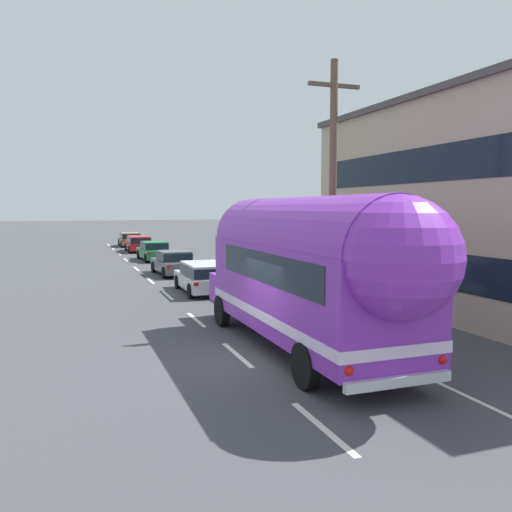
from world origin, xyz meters
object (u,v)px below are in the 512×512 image
Objects in this scene: car_second at (174,262)px; car_fifth at (130,238)px; utility_pole at (333,189)px; car_lead at (204,275)px; car_fourth at (138,243)px; car_third at (154,250)px; painted_bus at (310,268)px.

car_second and car_fifth have the same top height.
utility_pole is 8.79m from car_lead.
car_fifth is (0.04, 6.69, -0.01)m from car_fourth.
car_third is at bearing 95.19° from utility_pole.
car_fifth is at bearing 89.68° from car_lead.
car_third is (0.24, 15.57, -0.05)m from car_lead.
car_lead is 23.48m from car_fourth.
car_third is at bearing 89.13° from car_lead.
car_second is (-2.36, 14.53, -3.69)m from utility_pole.
car_fourth is at bearing 94.06° from utility_pole.
car_fourth and car_fifth have the same top height.
car_lead is (-2.34, 7.65, -3.63)m from utility_pole.
painted_bus is 2.47× the size of car_fifth.
painted_bus is 2.50× the size of car_lead.
utility_pole is at bearing -85.94° from car_fourth.
painted_bus is 26.37m from car_third.
car_third is 1.07× the size of car_fifth.
utility_pole is at bearing -84.81° from car_third.
painted_bus is 40.94m from car_fifth.
painted_bus is at bearing -90.38° from car_third.
utility_pole reaches higher than car_fifth.
car_lead is 30.16m from car_fifth.
utility_pole is 38.05m from car_fifth.
painted_bus is at bearing -126.40° from utility_pole.
utility_pole is at bearing -86.71° from car_fifth.
painted_bus is at bearing -89.66° from car_lead.
utility_pole is 15.18m from car_second.
car_fourth is (0.13, 23.48, 0.01)m from car_lead.
car_third is 14.59m from car_fifth.
painted_bus is 10.85m from car_lead.
car_fourth is at bearing 90.75° from car_third.
car_fourth is (-0.10, 7.90, 0.06)m from car_third.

